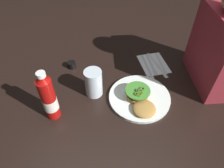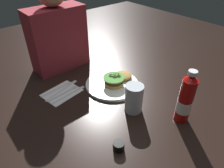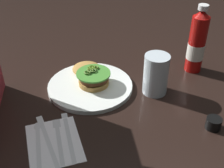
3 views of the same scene
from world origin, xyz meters
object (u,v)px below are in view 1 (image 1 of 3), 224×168
(butter_knife, at_px, (158,66))
(dinner_plate, at_px, (139,97))
(fork_utensil, at_px, (152,66))
(ketchup_bottle, at_px, (49,98))
(diner_person, at_px, (222,43))
(burger_sandwich, at_px, (140,99))
(condiment_cup, at_px, (72,65))
(napkin, at_px, (153,64))
(water_glass, at_px, (94,83))
(spoon_utensil, at_px, (162,66))
(steak_knife, at_px, (148,67))

(butter_knife, bearing_deg, dinner_plate, -32.91)
(fork_utensil, relative_size, butter_knife, 0.84)
(ketchup_bottle, relative_size, diner_person, 0.49)
(burger_sandwich, bearing_deg, diner_person, 109.83)
(condiment_cup, relative_size, napkin, 0.24)
(water_glass, height_order, fork_utensil, water_glass)
(condiment_cup, relative_size, spoon_utensil, 0.23)
(steak_knife, bearing_deg, napkin, 129.73)
(burger_sandwich, relative_size, diner_person, 0.37)
(ketchup_bottle, bearing_deg, napkin, 120.85)
(spoon_utensil, bearing_deg, steak_knife, -83.29)
(fork_utensil, bearing_deg, water_glass, -62.11)
(fork_utensil, xyz_separation_m, butter_knife, (0.00, 0.03, 0.00))
(water_glass, xyz_separation_m, spoon_utensil, (-0.17, 0.38, -0.06))
(napkin, bearing_deg, burger_sandwich, -24.83)
(dinner_plate, bearing_deg, steak_knife, 158.75)
(burger_sandwich, bearing_deg, water_glass, -112.19)
(ketchup_bottle, height_order, fork_utensil, ketchup_bottle)
(steak_knife, bearing_deg, spoon_utensil, 96.71)
(water_glass, distance_m, butter_knife, 0.40)
(water_glass, xyz_separation_m, napkin, (-0.19, 0.34, -0.07))
(water_glass, bearing_deg, dinner_plate, 76.05)
(condiment_cup, xyz_separation_m, diner_person, (0.15, 0.70, 0.21))
(steak_knife, height_order, butter_knife, same)
(ketchup_bottle, distance_m, steak_knife, 0.56)
(ketchup_bottle, relative_size, napkin, 1.38)
(burger_sandwich, xyz_separation_m, fork_utensil, (-0.26, 0.12, -0.03))
(steak_knife, xyz_separation_m, spoon_utensil, (-0.01, 0.08, 0.00))
(napkin, distance_m, steak_knife, 0.05)
(condiment_cup, bearing_deg, ketchup_bottle, -11.03)
(condiment_cup, bearing_deg, steak_knife, 84.45)
(dinner_plate, relative_size, burger_sandwich, 1.51)
(napkin, bearing_deg, spoon_utensil, 63.08)
(burger_sandwich, height_order, fork_utensil, burger_sandwich)
(condiment_cup, bearing_deg, napkin, 88.98)
(dinner_plate, bearing_deg, spoon_utensil, 143.25)
(burger_sandwich, xyz_separation_m, steak_knife, (-0.24, 0.09, -0.03))
(condiment_cup, height_order, diner_person, diner_person)
(napkin, relative_size, butter_knife, 0.84)
(napkin, bearing_deg, fork_utensil, -30.40)
(dinner_plate, relative_size, condiment_cup, 6.53)
(burger_sandwich, bearing_deg, spoon_utensil, 145.83)
(steak_knife, relative_size, diner_person, 0.39)
(burger_sandwich, bearing_deg, dinner_plate, 168.73)
(water_glass, xyz_separation_m, diner_person, (-0.05, 0.58, 0.16))
(butter_knife, relative_size, spoon_utensil, 1.14)
(fork_utensil, distance_m, spoon_utensil, 0.06)
(dinner_plate, height_order, steak_knife, dinner_plate)
(water_glass, bearing_deg, butter_knife, 115.17)
(steak_knife, distance_m, butter_knife, 0.06)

